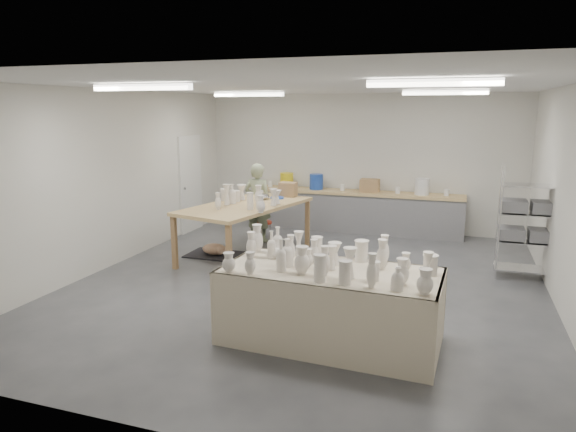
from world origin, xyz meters
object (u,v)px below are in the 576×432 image
(potter, at_px, (258,203))
(drying_table, at_px, (330,304))
(red_stool, at_px, (263,223))
(work_table, at_px, (250,204))

(potter, bearing_deg, drying_table, 125.72)
(red_stool, bearing_deg, potter, -90.00)
(drying_table, xyz_separation_m, potter, (-2.53, 4.08, 0.34))
(work_table, bearing_deg, drying_table, -39.96)
(drying_table, bearing_deg, work_table, 129.34)
(red_stool, bearing_deg, drying_table, -59.82)
(drying_table, xyz_separation_m, red_stool, (-2.53, 4.35, -0.15))
(drying_table, distance_m, potter, 4.81)
(work_table, relative_size, red_stool, 6.73)
(work_table, xyz_separation_m, potter, (-0.27, 1.06, -0.17))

